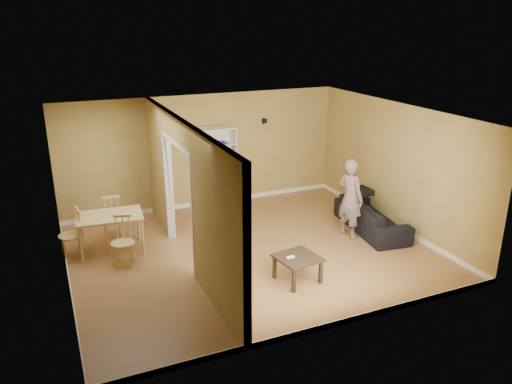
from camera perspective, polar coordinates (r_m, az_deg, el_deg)
room_shell at (r=9.03m, az=-0.66°, el=0.65°), size 6.50×6.50×6.50m
partition at (r=8.66m, az=-7.99°, el=-0.36°), size 0.22×5.50×2.60m
wall_speaker at (r=11.84m, az=0.97°, el=8.14°), size 0.10×0.10×0.10m
sofa at (r=10.58m, az=13.10°, el=-2.31°), size 2.11×1.12×0.77m
person at (r=9.99m, az=10.78°, el=0.08°), size 0.80×0.69×1.91m
bookshelf at (r=11.56m, az=-4.37°, el=2.87°), size 0.79×0.34×1.87m
paper_box_teal at (r=11.51m, az=-4.65°, el=2.44°), size 0.42×0.27×0.21m
paper_box_navy_b at (r=11.42m, az=-4.50°, el=4.19°), size 0.39×0.25×0.20m
paper_box_navy_c at (r=11.38m, az=-4.37°, el=5.18°), size 0.39×0.25×0.20m
coffee_table at (r=8.39m, az=4.79°, el=-7.80°), size 0.66×0.66×0.44m
game_controller at (r=8.31m, az=3.98°, el=-7.42°), size 0.13×0.04×0.03m
dining_table at (r=9.64m, az=-16.37°, el=-2.97°), size 1.18×0.79×0.74m
chair_left at (r=9.67m, az=-20.43°, el=-4.55°), size 0.48×0.48×0.95m
chair_near at (r=9.14m, az=-15.01°, el=-5.51°), size 0.53×0.53×0.91m
chair_far at (r=10.30m, az=-16.17°, el=-2.61°), size 0.45×0.45×0.96m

